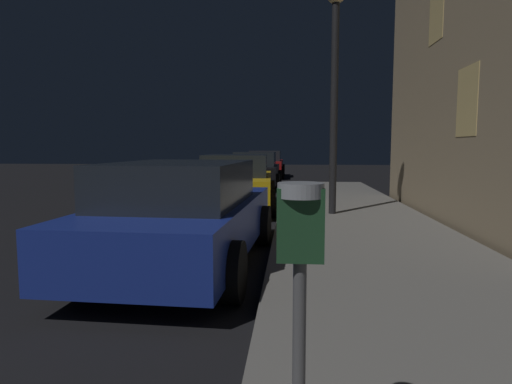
# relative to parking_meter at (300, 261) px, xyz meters

# --- Properties ---
(parking_meter) EXTENTS (0.19, 0.19, 1.33)m
(parking_meter) POSITION_rel_parking_meter_xyz_m (0.00, 0.00, 0.00)
(parking_meter) COLOR #59595B
(parking_meter) RESTS_ON sidewalk
(car_blue) EXTENTS (2.21, 4.49, 1.43)m
(car_blue) POSITION_rel_parking_meter_xyz_m (-1.49, 4.01, -0.44)
(car_blue) COLOR navy
(car_blue) RESTS_ON ground
(car_yellow_cab) EXTENTS (2.18, 4.39, 1.43)m
(car_yellow_cab) POSITION_rel_parking_meter_xyz_m (-1.49, 9.57, -0.46)
(car_yellow_cab) COLOR gold
(car_yellow_cab) RESTS_ON ground
(car_black) EXTENTS (1.99, 4.15, 1.43)m
(car_black) POSITION_rel_parking_meter_xyz_m (-1.49, 15.57, -0.46)
(car_black) COLOR black
(car_black) RESTS_ON ground
(car_red) EXTENTS (2.09, 4.56, 1.43)m
(car_red) POSITION_rel_parking_meter_xyz_m (-1.49, 21.91, -0.46)
(car_red) COLOR maroon
(car_red) RESTS_ON ground
(street_lamp) EXTENTS (0.44, 0.44, 4.95)m
(street_lamp) POSITION_rel_parking_meter_xyz_m (0.86, 8.02, 2.31)
(street_lamp) COLOR black
(street_lamp) RESTS_ON sidewalk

